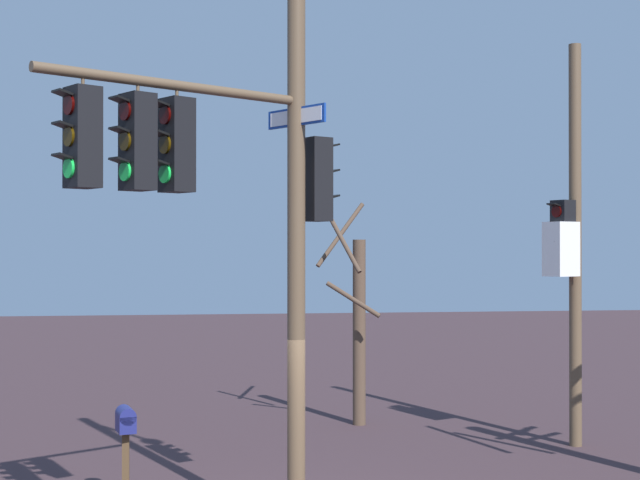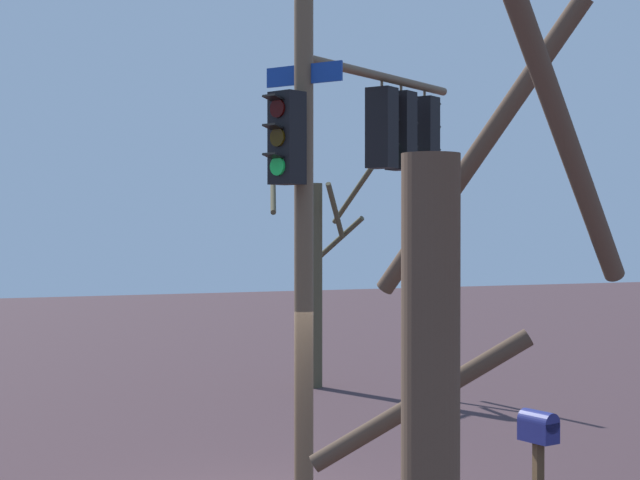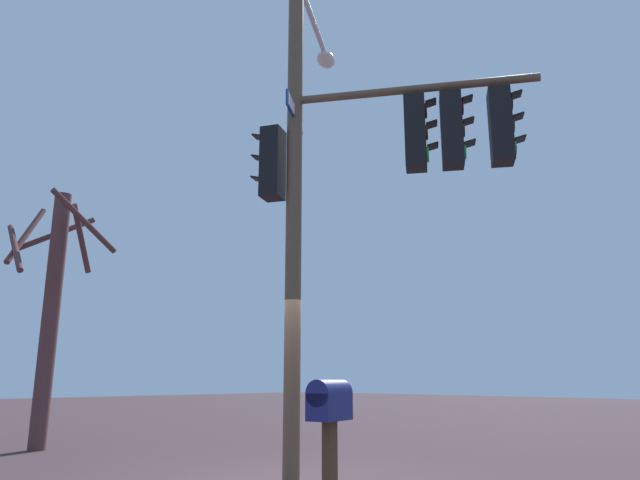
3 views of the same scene
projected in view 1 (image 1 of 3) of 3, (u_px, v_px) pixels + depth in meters
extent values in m
cylinder|color=brown|center=(296.00, 215.00, 12.14)|extent=(0.23, 0.23, 8.20)
cylinder|color=brown|center=(178.00, 86.00, 10.98)|extent=(2.04, 3.08, 0.12)
cube|color=black|center=(177.00, 145.00, 10.96)|extent=(0.47, 0.45, 1.10)
cylinder|color=#2F0403|center=(165.00, 115.00, 10.86)|extent=(0.20, 0.15, 0.22)
cube|color=black|center=(159.00, 104.00, 10.81)|extent=(0.26, 0.25, 0.06)
cylinder|color=#352504|center=(165.00, 144.00, 10.85)|extent=(0.20, 0.15, 0.22)
cube|color=black|center=(159.00, 133.00, 10.80)|extent=(0.26, 0.25, 0.06)
cylinder|color=#19D147|center=(165.00, 174.00, 10.85)|extent=(0.20, 0.15, 0.22)
cube|color=black|center=(159.00, 163.00, 10.80)|extent=(0.26, 0.25, 0.06)
cylinder|color=brown|center=(177.00, 92.00, 10.97)|extent=(0.04, 0.04, 0.15)
cube|color=black|center=(138.00, 142.00, 10.63)|extent=(0.47, 0.45, 1.10)
cylinder|color=#2F0403|center=(125.00, 111.00, 10.52)|extent=(0.20, 0.15, 0.22)
cube|color=black|center=(119.00, 99.00, 10.47)|extent=(0.26, 0.25, 0.06)
cylinder|color=#352504|center=(125.00, 141.00, 10.52)|extent=(0.20, 0.15, 0.22)
cube|color=black|center=(119.00, 130.00, 10.47)|extent=(0.26, 0.25, 0.06)
cylinder|color=#19D147|center=(125.00, 171.00, 10.51)|extent=(0.20, 0.15, 0.22)
cube|color=black|center=(119.00, 160.00, 10.47)|extent=(0.26, 0.25, 0.06)
cylinder|color=brown|center=(138.00, 87.00, 10.63)|extent=(0.04, 0.04, 0.15)
cube|color=black|center=(83.00, 138.00, 10.19)|extent=(0.47, 0.45, 1.10)
cylinder|color=#2F0403|center=(69.00, 105.00, 10.08)|extent=(0.20, 0.15, 0.22)
cube|color=black|center=(62.00, 93.00, 10.03)|extent=(0.26, 0.25, 0.06)
cylinder|color=#352504|center=(69.00, 136.00, 10.08)|extent=(0.20, 0.15, 0.22)
cube|color=black|center=(62.00, 125.00, 10.03)|extent=(0.26, 0.25, 0.06)
cylinder|color=#19D147|center=(69.00, 168.00, 10.08)|extent=(0.20, 0.15, 0.22)
cube|color=black|center=(62.00, 156.00, 10.03)|extent=(0.26, 0.25, 0.06)
cylinder|color=brown|center=(83.00, 80.00, 10.19)|extent=(0.04, 0.04, 0.15)
cube|color=black|center=(316.00, 180.00, 12.36)|extent=(0.46, 0.43, 1.10)
cylinder|color=#2F0403|center=(326.00, 155.00, 12.46)|extent=(0.21, 0.13, 0.22)
cube|color=black|center=(331.00, 146.00, 12.50)|extent=(0.26, 0.24, 0.06)
cylinder|color=#352504|center=(326.00, 180.00, 12.46)|extent=(0.21, 0.13, 0.22)
cube|color=black|center=(331.00, 171.00, 12.50)|extent=(0.26, 0.24, 0.06)
cylinder|color=#19D147|center=(326.00, 206.00, 12.45)|extent=(0.21, 0.13, 0.22)
cube|color=black|center=(331.00, 197.00, 12.50)|extent=(0.26, 0.24, 0.06)
cube|color=navy|center=(296.00, 117.00, 12.15)|extent=(0.92, 0.65, 0.24)
cube|color=white|center=(295.00, 117.00, 12.13)|extent=(0.83, 0.57, 0.18)
cylinder|color=brown|center=(575.00, 245.00, 17.45)|extent=(0.23, 0.23, 7.47)
cube|color=white|center=(561.00, 249.00, 17.23)|extent=(0.63, 0.68, 1.00)
cube|color=black|center=(563.00, 230.00, 17.26)|extent=(0.45, 0.42, 1.10)
cylinder|color=#2F0403|center=(556.00, 211.00, 17.18)|extent=(0.21, 0.12, 0.22)
cube|color=black|center=(554.00, 205.00, 17.14)|extent=(0.26, 0.23, 0.06)
cylinder|color=#352504|center=(556.00, 230.00, 17.18)|extent=(0.21, 0.12, 0.22)
cube|color=black|center=(554.00, 223.00, 17.14)|extent=(0.26, 0.23, 0.06)
cylinder|color=#19D147|center=(557.00, 249.00, 17.17)|extent=(0.21, 0.12, 0.22)
cube|color=black|center=(554.00, 242.00, 17.13)|extent=(0.26, 0.23, 0.06)
cube|color=#4C3823|center=(126.00, 468.00, 13.41)|extent=(0.10, 0.10, 1.05)
cube|color=navy|center=(126.00, 423.00, 13.42)|extent=(0.48, 0.33, 0.24)
cylinder|color=navy|center=(126.00, 415.00, 13.42)|extent=(0.48, 0.33, 0.24)
cylinder|color=#4E3B2E|center=(359.00, 332.00, 19.52)|extent=(0.27, 0.27, 3.85)
cylinder|color=#4E3B2E|center=(353.00, 299.00, 19.00)|extent=(0.54, 1.08, 0.73)
cylinder|color=#4E3B2E|center=(340.00, 235.00, 20.02)|extent=(0.73, 1.17, 1.39)
cylinder|color=#4E3B2E|center=(341.00, 237.00, 19.17)|extent=(0.99, 0.74, 1.46)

